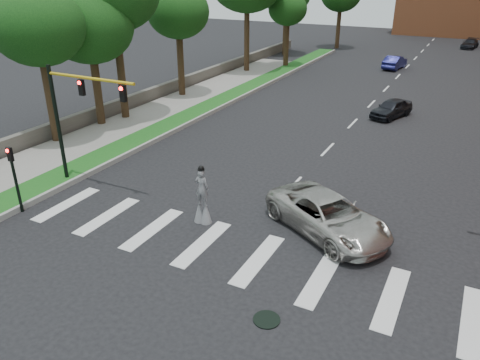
{
  "coord_description": "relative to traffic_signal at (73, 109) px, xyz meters",
  "views": [
    {
      "loc": [
        7.71,
        -13.04,
        10.55
      ],
      "look_at": [
        -1.11,
        4.08,
        1.7
      ],
      "focal_mm": 35.0,
      "sensor_mm": 36.0,
      "label": 1
    }
  ],
  "objects": [
    {
      "name": "sidewalk_left",
      "position": [
        -4.72,
        7.0,
        -4.06
      ],
      "size": [
        4.0,
        60.0,
        0.18
      ],
      "primitive_type": "cube",
      "color": "gray",
      "rests_on": "ground"
    },
    {
      "name": "tree_8",
      "position": [
        -6.3,
        8.24,
        2.75
      ],
      "size": [
        5.92,
        5.92,
        9.46
      ],
      "color": "#302113",
      "rests_on": "ground"
    },
    {
      "name": "manhole",
      "position": [
        12.78,
        -5.0,
        -4.13
      ],
      "size": [
        0.9,
        0.9,
        0.04
      ],
      "primitive_type": "cylinder",
      "color": "black",
      "rests_on": "ground"
    },
    {
      "name": "stilt_performer",
      "position": [
        7.56,
        -0.42,
        -3.07
      ],
      "size": [
        0.84,
        0.54,
        2.76
      ],
      "rotation": [
        0.0,
        0.0,
        3.19
      ],
      "color": "#302113",
      "rests_on": "ground"
    },
    {
      "name": "tree_6",
      "position": [
        -2.51,
        34.08,
        2.06
      ],
      "size": [
        4.21,
        4.21,
        8.09
      ],
      "color": "#302113",
      "rests_on": "ground"
    },
    {
      "name": "car_near",
      "position": [
        11.93,
        19.9,
        -3.46
      ],
      "size": [
        2.93,
        4.37,
        1.38
      ],
      "primitive_type": "imported",
      "rotation": [
        0.0,
        0.0,
        -0.35
      ],
      "color": "black",
      "rests_on": "ground"
    },
    {
      "name": "stone_wall",
      "position": [
        -7.22,
        19.0,
        -3.6
      ],
      "size": [
        0.5,
        56.0,
        1.1
      ],
      "primitive_type": "cube",
      "color": "#514D46",
      "rests_on": "ground"
    },
    {
      "name": "suv_crossing",
      "position": [
        12.8,
        1.28,
        -3.32
      ],
      "size": [
        6.55,
        5.41,
        1.66
      ],
      "primitive_type": "imported",
      "rotation": [
        0.0,
        0.0,
        1.04
      ],
      "color": "#B1AEA7",
      "rests_on": "ground"
    },
    {
      "name": "tree_1",
      "position": [
        -6.38,
        4.15,
        3.08
      ],
      "size": [
        5.52,
        5.52,
        9.63
      ],
      "color": "#302113",
      "rests_on": "ground"
    },
    {
      "name": "grass_median",
      "position": [
        -1.72,
        17.0,
        -4.03
      ],
      "size": [
        2.0,
        60.0,
        0.25
      ],
      "primitive_type": "cube",
      "color": "#164F18",
      "rests_on": "ground"
    },
    {
      "name": "car_far",
      "position": [
        15.28,
        58.43,
        -3.52
      ],
      "size": [
        2.39,
        4.55,
        1.26
      ],
      "primitive_type": "imported",
      "rotation": [
        0.0,
        0.0,
        -0.15
      ],
      "color": "black",
      "rests_on": "ground"
    },
    {
      "name": "median_curb",
      "position": [
        -0.67,
        17.0,
        -4.01
      ],
      "size": [
        0.2,
        60.0,
        0.28
      ],
      "primitive_type": "cube",
      "color": "gray",
      "rests_on": "ground"
    },
    {
      "name": "tree_3",
      "position": [
        -5.73,
        17.87,
        2.89
      ],
      "size": [
        5.17,
        5.17,
        9.3
      ],
      "color": "#302113",
      "rests_on": "ground"
    },
    {
      "name": "ground_plane",
      "position": [
        9.78,
        -3.0,
        -4.15
      ],
      "size": [
        160.0,
        160.0,
        0.0
      ],
      "primitive_type": "plane",
      "color": "black",
      "rests_on": "ground"
    },
    {
      "name": "secondary_signal",
      "position": [
        -0.52,
        -3.5,
        -2.2
      ],
      "size": [
        0.25,
        0.21,
        3.23
      ],
      "color": "black",
      "rests_on": "ground"
    },
    {
      "name": "car_mid",
      "position": [
        8.63,
        38.97,
        -3.42
      ],
      "size": [
        2.08,
        4.56,
        1.45
      ],
      "primitive_type": "imported",
      "rotation": [
        0.0,
        0.0,
        3.02
      ],
      "color": "navy",
      "rests_on": "ground"
    },
    {
      "name": "traffic_signal",
      "position": [
        0.0,
        0.0,
        0.0
      ],
      "size": [
        5.3,
        0.23,
        6.2
      ],
      "color": "black",
      "rests_on": "ground"
    }
  ]
}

